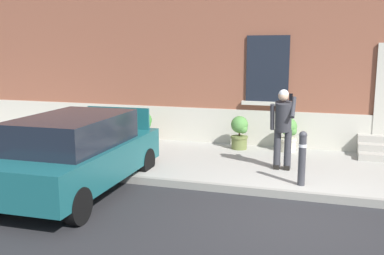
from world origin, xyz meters
The scene contains 10 objects.
ground_plane centered at (0.00, 0.00, 0.00)m, with size 80.00×80.00×0.00m, color #232326.
sidewalk centered at (0.00, 2.80, 0.07)m, with size 24.00×3.60×0.15m, color #99968E.
curb_edge centered at (0.00, 0.94, 0.07)m, with size 24.00×0.12×0.15m, color gray.
building_facade centered at (0.00, 5.29, 3.73)m, with size 24.00×1.52×7.50m.
hatchback_car_teal centered at (-4.10, 0.09, 0.79)m, with size 1.87×4.10×1.50m.
bollard_near_person centered at (-0.06, 1.35, 0.71)m, with size 0.15×0.15×1.04m.
person_on_phone centered at (-0.53, 2.31, 1.15)m, with size 0.51×0.52×1.74m.
planter_terracotta centered at (-4.43, 3.95, 0.61)m, with size 0.44×0.44×0.86m.
planter_olive centered at (-1.79, 4.03, 0.61)m, with size 0.44×0.44×0.86m.
planter_cream centered at (-0.57, 4.12, 0.61)m, with size 0.44×0.44×0.86m.
Camera 1 is at (0.38, -6.93, 2.70)m, focal length 41.06 mm.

